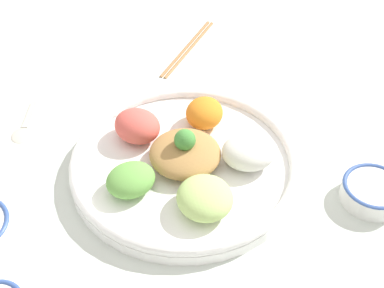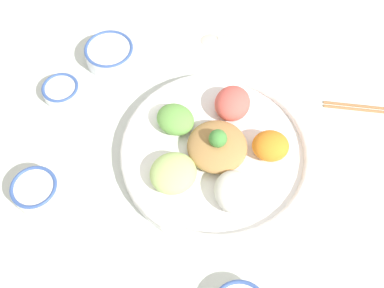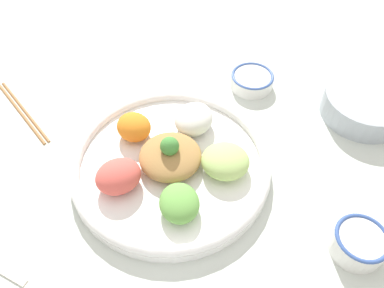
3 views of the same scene
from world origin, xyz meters
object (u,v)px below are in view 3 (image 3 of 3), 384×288
salad_platter (171,161)px  sauce_bowl_dark (252,80)px  chopsticks_pair_near (22,111)px  serving_spoon_main (25,284)px  side_serving_bowl (365,104)px  rice_bowl_plain (359,243)px

salad_platter → sauce_bowl_dark: size_ratio=3.85×
sauce_bowl_dark → chopsticks_pair_near: bearing=84.8°
serving_spoon_main → side_serving_bowl: bearing=-123.1°
sauce_bowl_dark → rice_bowl_plain: bearing=-177.0°
rice_bowl_plain → serving_spoon_main: size_ratio=0.85×
salad_platter → side_serving_bowl: (0.04, -0.45, 0.01)m
salad_platter → rice_bowl_plain: (-0.25, -0.27, 0.00)m
sauce_bowl_dark → rice_bowl_plain: (-0.44, -0.02, 0.01)m
sauce_bowl_dark → serving_spoon_main: size_ratio=0.96×
rice_bowl_plain → serving_spoon_main: rice_bowl_plain is taller
side_serving_bowl → chopsticks_pair_near: side_serving_bowl is taller
salad_platter → side_serving_bowl: size_ratio=2.14×
chopsticks_pair_near → serving_spoon_main: chopsticks_pair_near is taller
side_serving_bowl → serving_spoon_main: size_ratio=1.72×
sauce_bowl_dark → rice_bowl_plain: rice_bowl_plain is taller
sauce_bowl_dark → chopsticks_pair_near: sauce_bowl_dark is taller
rice_bowl_plain → chopsticks_pair_near: bearing=48.9°
sauce_bowl_dark → chopsticks_pair_near: 0.54m
salad_platter → sauce_bowl_dark: (0.20, -0.24, -0.01)m
salad_platter → serving_spoon_main: 0.33m
rice_bowl_plain → side_serving_bowl: side_serving_bowl is taller
side_serving_bowl → chopsticks_pair_near: bearing=74.9°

